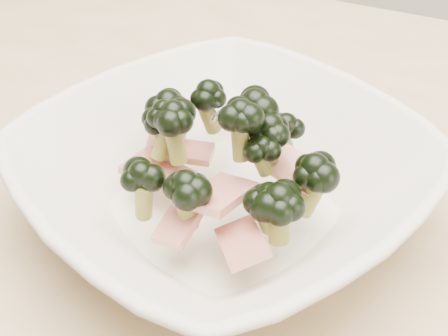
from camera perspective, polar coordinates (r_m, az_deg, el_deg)
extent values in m
cube|color=tan|center=(0.59, 4.51, -2.01)|extent=(1.20, 0.80, 0.04)
cylinder|color=tan|center=(1.29, -13.70, 1.18)|extent=(0.06, 0.06, 0.71)
imported|color=beige|center=(0.51, 0.00, -1.01)|extent=(0.41, 0.41, 0.08)
cylinder|color=olive|center=(0.55, -1.42, 4.86)|extent=(0.02, 0.02, 0.04)
ellipsoid|color=black|center=(0.53, -1.45, 6.98)|extent=(0.04, 0.04, 0.03)
cylinder|color=olive|center=(0.55, -5.01, 3.69)|extent=(0.02, 0.03, 0.04)
ellipsoid|color=black|center=(0.53, -5.16, 5.95)|extent=(0.04, 0.04, 0.03)
cylinder|color=olive|center=(0.47, 3.45, 0.48)|extent=(0.02, 0.02, 0.03)
ellipsoid|color=black|center=(0.46, 3.52, 1.96)|extent=(0.03, 0.03, 0.02)
cylinder|color=olive|center=(0.46, 3.82, -4.52)|extent=(0.02, 0.02, 0.03)
ellipsoid|color=black|center=(0.45, 3.91, -2.89)|extent=(0.03, 0.03, 0.03)
cylinder|color=olive|center=(0.50, 2.76, 3.83)|extent=(0.02, 0.02, 0.03)
ellipsoid|color=black|center=(0.49, 2.84, 5.98)|extent=(0.04, 0.04, 0.03)
cylinder|color=olive|center=(0.49, 4.10, 1.54)|extent=(0.02, 0.02, 0.04)
ellipsoid|color=black|center=(0.47, 4.23, 3.79)|extent=(0.04, 0.04, 0.03)
cylinder|color=olive|center=(0.48, -7.35, -2.91)|extent=(0.02, 0.02, 0.04)
ellipsoid|color=black|center=(0.46, -7.60, -0.54)|extent=(0.03, 0.03, 0.03)
cylinder|color=olive|center=(0.47, 1.47, 2.80)|extent=(0.02, 0.02, 0.04)
ellipsoid|color=black|center=(0.46, 1.52, 5.17)|extent=(0.03, 0.03, 0.03)
cylinder|color=olive|center=(0.50, -4.51, 2.54)|extent=(0.02, 0.02, 0.04)
ellipsoid|color=black|center=(0.49, -4.66, 4.99)|extent=(0.04, 0.04, 0.03)
cylinder|color=olive|center=(0.51, -5.74, 2.70)|extent=(0.02, 0.02, 0.03)
ellipsoid|color=black|center=(0.50, -5.89, 4.60)|extent=(0.03, 0.03, 0.03)
cylinder|color=olive|center=(0.51, -5.39, 2.83)|extent=(0.02, 0.02, 0.04)
ellipsoid|color=black|center=(0.49, -5.56, 5.21)|extent=(0.03, 0.03, 0.02)
cylinder|color=olive|center=(0.46, 4.94, -4.96)|extent=(0.02, 0.02, 0.04)
ellipsoid|color=black|center=(0.45, 5.10, -2.79)|extent=(0.04, 0.04, 0.03)
cylinder|color=olive|center=(0.52, 5.57, 2.23)|extent=(0.02, 0.02, 0.03)
ellipsoid|color=black|center=(0.51, 5.71, 3.99)|extent=(0.03, 0.03, 0.03)
cylinder|color=olive|center=(0.46, -3.41, -3.63)|extent=(0.02, 0.02, 0.04)
ellipsoid|color=black|center=(0.45, -3.52, -1.52)|extent=(0.04, 0.04, 0.03)
cylinder|color=olive|center=(0.48, 8.03, -2.33)|extent=(0.03, 0.02, 0.04)
ellipsoid|color=black|center=(0.47, 8.29, 0.00)|extent=(0.04, 0.04, 0.03)
cube|color=maroon|center=(0.52, -6.08, -0.38)|extent=(0.06, 0.04, 0.01)
cube|color=maroon|center=(0.49, 6.57, -0.15)|extent=(0.06, 0.04, 0.02)
cube|color=maroon|center=(0.45, 1.66, -6.81)|extent=(0.06, 0.06, 0.03)
cube|color=maroon|center=(0.53, -5.16, 2.99)|extent=(0.04, 0.05, 0.02)
cube|color=maroon|center=(0.53, -3.59, 1.54)|extent=(0.05, 0.03, 0.01)
cube|color=maroon|center=(0.46, -0.36, -2.43)|extent=(0.04, 0.06, 0.02)
cube|color=maroon|center=(0.46, -3.99, -4.82)|extent=(0.03, 0.05, 0.02)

